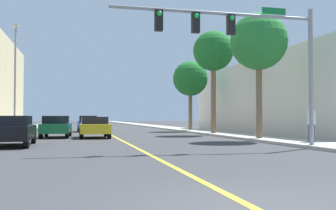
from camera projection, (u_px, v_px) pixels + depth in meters
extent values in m
plane|color=#38383A|center=(99.00, 129.00, 46.73)|extent=(192.00, 192.00, 0.00)
cube|color=#9E9B93|center=(25.00, 129.00, 44.82)|extent=(2.71, 168.00, 0.15)
cube|color=#B2ADA3|center=(167.00, 128.00, 48.64)|extent=(2.71, 168.00, 0.15)
cube|color=yellow|center=(99.00, 129.00, 46.73)|extent=(0.16, 144.00, 0.01)
cube|color=silver|center=(311.00, 98.00, 34.77)|extent=(12.94, 25.20, 6.13)
cylinder|color=gray|center=(311.00, 77.00, 17.04)|extent=(0.20, 0.20, 5.96)
cylinder|color=gray|center=(216.00, 13.00, 16.12)|extent=(8.80, 0.14, 0.14)
cube|color=black|center=(231.00, 25.00, 16.25)|extent=(0.32, 0.24, 0.84)
sphere|color=green|center=(232.00, 18.00, 16.12)|extent=(0.20, 0.20, 0.20)
cube|color=black|center=(196.00, 23.00, 15.90)|extent=(0.32, 0.24, 0.84)
sphere|color=green|center=(197.00, 16.00, 15.77)|extent=(0.20, 0.20, 0.20)
cube|color=black|center=(159.00, 21.00, 15.55)|extent=(0.32, 0.24, 0.84)
sphere|color=green|center=(159.00, 13.00, 15.42)|extent=(0.20, 0.20, 0.20)
cube|color=#147233|center=(274.00, 11.00, 16.73)|extent=(1.10, 0.04, 0.28)
cylinder|color=gray|center=(15.00, 80.00, 31.90)|extent=(0.16, 0.16, 8.61)
cube|color=beige|center=(16.00, 26.00, 32.04)|extent=(0.56, 0.28, 0.20)
cylinder|color=brown|center=(259.00, 89.00, 22.68)|extent=(0.35, 0.35, 5.65)
sphere|color=#287F33|center=(259.00, 41.00, 22.77)|extent=(3.34, 3.34, 3.34)
cone|color=#287F33|center=(273.00, 46.00, 23.11)|extent=(0.56, 1.31, 1.52)
cone|color=#287F33|center=(251.00, 48.00, 23.73)|extent=(1.81, 0.51, 1.47)
cone|color=#287F33|center=(242.00, 44.00, 22.70)|extent=(0.65, 1.70, 1.31)
cone|color=#287F33|center=(270.00, 42.00, 21.84)|extent=(1.55, 0.66, 1.79)
cylinder|color=brown|center=(213.00, 92.00, 30.20)|extent=(0.39, 0.39, 6.38)
sphere|color=#1E6B28|center=(213.00, 51.00, 30.30)|extent=(3.13, 3.13, 3.13)
cone|color=#1E6B28|center=(224.00, 54.00, 30.65)|extent=(0.59, 1.28, 1.45)
cone|color=#1E6B28|center=(214.00, 55.00, 31.22)|extent=(1.40, 0.91, 1.41)
cone|color=#1E6B28|center=(202.00, 54.00, 30.74)|extent=(1.25, 1.38, 1.63)
cone|color=#1E6B28|center=(208.00, 52.00, 29.48)|extent=(1.32, 1.34, 1.42)
cone|color=#1E6B28|center=(219.00, 51.00, 29.41)|extent=(1.60, 0.63, 1.31)
cylinder|color=brown|center=(190.00, 104.00, 37.78)|extent=(0.36, 0.36, 4.99)
sphere|color=#1E6B28|center=(190.00, 78.00, 37.86)|extent=(3.39, 3.39, 3.39)
cone|color=#1E6B28|center=(200.00, 81.00, 38.15)|extent=(0.52, 1.53, 1.35)
cone|color=#1E6B28|center=(190.00, 81.00, 38.87)|extent=(1.59, 0.80, 1.60)
cone|color=#1E6B28|center=(180.00, 81.00, 38.16)|extent=(0.91, 1.18, 1.62)
cone|color=#1E6B28|center=(185.00, 80.00, 36.99)|extent=(1.22, 1.23, 1.49)
cone|color=#1E6B28|center=(196.00, 80.00, 36.96)|extent=(1.69, 0.88, 1.34)
cube|color=#196638|center=(56.00, 128.00, 26.09)|extent=(1.97, 4.20, 0.62)
cube|color=black|center=(56.00, 120.00, 25.85)|extent=(1.66, 1.86, 0.51)
cylinder|color=black|center=(46.00, 132.00, 27.42)|extent=(0.24, 0.65, 0.64)
cylinder|color=black|center=(70.00, 132.00, 27.72)|extent=(0.24, 0.65, 0.64)
cylinder|color=black|center=(41.00, 134.00, 24.44)|extent=(0.24, 0.65, 0.64)
cylinder|color=black|center=(67.00, 134.00, 24.75)|extent=(0.24, 0.65, 0.64)
cube|color=slate|center=(52.00, 124.00, 44.40)|extent=(1.81, 4.50, 0.63)
cube|color=black|center=(52.00, 119.00, 44.72)|extent=(1.59, 2.22, 0.54)
cylinder|color=black|center=(59.00, 127.00, 42.92)|extent=(0.22, 0.64, 0.64)
cylinder|color=black|center=(43.00, 127.00, 42.55)|extent=(0.22, 0.64, 0.64)
cylinder|color=black|center=(60.00, 126.00, 46.22)|extent=(0.22, 0.64, 0.64)
cylinder|color=black|center=(46.00, 126.00, 45.85)|extent=(0.22, 0.64, 0.64)
cube|color=gold|center=(94.00, 128.00, 25.66)|extent=(1.91, 4.00, 0.59)
cube|color=black|center=(95.00, 120.00, 25.66)|extent=(1.67, 1.88, 0.47)
cylinder|color=black|center=(81.00, 132.00, 26.86)|extent=(0.22, 0.64, 0.64)
cylinder|color=black|center=(106.00, 132.00, 27.25)|extent=(0.22, 0.64, 0.64)
cylinder|color=black|center=(82.00, 134.00, 24.04)|extent=(0.22, 0.64, 0.64)
cylinder|color=black|center=(109.00, 134.00, 24.44)|extent=(0.22, 0.64, 0.64)
cube|color=#1E389E|center=(88.00, 125.00, 36.61)|extent=(1.87, 3.99, 0.69)
cube|color=black|center=(88.00, 118.00, 36.53)|extent=(1.61, 2.03, 0.49)
cylinder|color=black|center=(78.00, 128.00, 37.77)|extent=(0.24, 0.65, 0.64)
cylinder|color=black|center=(95.00, 128.00, 38.17)|extent=(0.24, 0.65, 0.64)
cylinder|color=black|center=(79.00, 129.00, 35.03)|extent=(0.24, 0.65, 0.64)
cylinder|color=black|center=(97.00, 129.00, 35.43)|extent=(0.24, 0.65, 0.64)
cube|color=black|center=(11.00, 132.00, 18.22)|extent=(2.00, 4.46, 0.64)
cube|color=black|center=(11.00, 121.00, 18.17)|extent=(1.74, 2.26, 0.45)
cylinder|color=black|center=(26.00, 141.00, 16.80)|extent=(0.23, 0.64, 0.64)
cylinder|color=black|center=(34.00, 137.00, 20.04)|extent=(0.23, 0.64, 0.64)
cylinder|color=#3F3859|center=(312.00, 133.00, 18.85)|extent=(0.32, 0.32, 0.85)
cylinder|color=silver|center=(311.00, 117.00, 18.87)|extent=(0.38, 0.38, 0.67)
sphere|color=tan|center=(311.00, 108.00, 18.89)|extent=(0.23, 0.23, 0.23)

